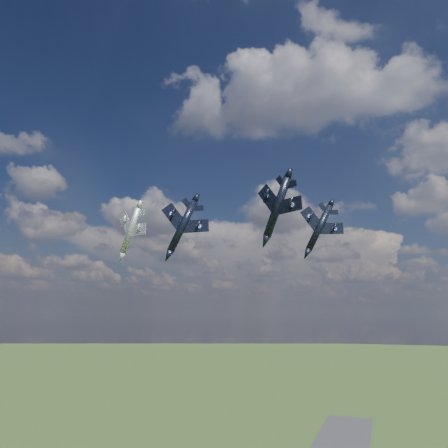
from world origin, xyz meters
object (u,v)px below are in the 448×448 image
at_px(jet_high_navy, 319,228).
at_px(jet_lead_navy, 183,226).
at_px(jet_left_silver, 131,231).
at_px(jet_right_navy, 277,207).

bearing_deg(jet_high_navy, jet_lead_navy, -158.08).
distance_m(jet_lead_navy, jet_high_navy, 30.61).
bearing_deg(jet_left_silver, jet_high_navy, 34.87).
height_order(jet_high_navy, jet_left_silver, jet_high_navy).
bearing_deg(jet_left_silver, jet_lead_navy, -8.19).
xyz_separation_m(jet_lead_navy, jet_left_silver, (-17.00, 8.85, 1.80)).
xyz_separation_m(jet_lead_navy, jet_high_navy, (23.09, 20.01, 1.84)).
xyz_separation_m(jet_high_navy, jet_left_silver, (-40.10, -11.16, -0.03)).
bearing_deg(jet_left_silver, jet_right_navy, -7.98).
relative_size(jet_lead_navy, jet_high_navy, 0.98).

